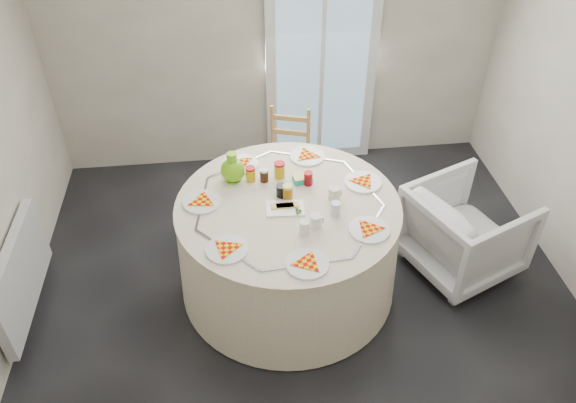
{
  "coord_description": "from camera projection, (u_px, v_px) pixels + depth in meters",
  "views": [
    {
      "loc": [
        -0.44,
        -2.65,
        3.17
      ],
      "look_at": [
        -0.1,
        0.27,
        0.8
      ],
      "focal_mm": 35.0,
      "sensor_mm": 36.0,
      "label": 1
    }
  ],
  "objects": [
    {
      "name": "mugs_glasses",
      "position": [
        310.0,
        201.0,
        3.77
      ],
      "size": [
        0.6,
        0.6,
        0.11
      ],
      "primitive_type": null,
      "rotation": [
        0.0,
        0.0,
        -0.04
      ],
      "color": "#A19F9E",
      "rests_on": "table"
    },
    {
      "name": "floor",
      "position": [
        306.0,
        309.0,
        4.08
      ],
      "size": [
        4.0,
        4.0,
        0.0
      ],
      "primitive_type": "plane",
      "color": "black",
      "rests_on": "ground"
    },
    {
      "name": "green_pitcher",
      "position": [
        233.0,
        169.0,
        3.94
      ],
      "size": [
        0.2,
        0.2,
        0.22
      ],
      "primitive_type": null,
      "rotation": [
        0.0,
        0.0,
        0.2
      ],
      "color": "#6DBF12",
      "rests_on": "table"
    },
    {
      "name": "glass_door",
      "position": [
        322.0,
        57.0,
        4.96
      ],
      "size": [
        1.0,
        0.08,
        2.1
      ],
      "primitive_type": "cube",
      "color": "silver",
      "rests_on": "floor"
    },
    {
      "name": "wooden_chair",
      "position": [
        287.0,
        152.0,
        4.83
      ],
      "size": [
        0.46,
        0.45,
        0.83
      ],
      "primitive_type": null,
      "rotation": [
        0.0,
        0.0,
        -0.3
      ],
      "color": "#A78D49",
      "rests_on": "floor"
    },
    {
      "name": "cheese_platter",
      "position": [
        285.0,
        209.0,
        3.75
      ],
      "size": [
        0.27,
        0.18,
        0.03
      ],
      "primitive_type": null,
      "rotation": [
        0.0,
        0.0,
        -0.06
      ],
      "color": "white",
      "rests_on": "table"
    },
    {
      "name": "radiator",
      "position": [
        21.0,
        275.0,
        3.82
      ],
      "size": [
        0.07,
        1.0,
        0.55
      ],
      "primitive_type": "cube",
      "color": "silver",
      "rests_on": "floor"
    },
    {
      "name": "wall_back",
      "position": [
        276.0,
        29.0,
        4.81
      ],
      "size": [
        4.0,
        0.02,
        2.6
      ],
      "primitive_type": "cube",
      "color": "#BCB5A3",
      "rests_on": "floor"
    },
    {
      "name": "butter_tub",
      "position": [
        302.0,
        180.0,
        3.98
      ],
      "size": [
        0.15,
        0.12,
        0.05
      ],
      "primitive_type": "cube",
      "rotation": [
        0.0,
        0.0,
        0.17
      ],
      "color": "#17A69B",
      "rests_on": "table"
    },
    {
      "name": "jar_cluster",
      "position": [
        278.0,
        177.0,
        3.95
      ],
      "size": [
        0.46,
        0.23,
        0.13
      ],
      "primitive_type": null,
      "rotation": [
        0.0,
        0.0,
        -0.0
      ],
      "color": "brown",
      "rests_on": "table"
    },
    {
      "name": "armchair",
      "position": [
        466.0,
        227.0,
        4.19
      ],
      "size": [
        0.94,
        0.96,
        0.77
      ],
      "primitive_type": "imported",
      "rotation": [
        0.0,
        0.0,
        1.97
      ],
      "color": "silver",
      "rests_on": "floor"
    },
    {
      "name": "table",
      "position": [
        288.0,
        247.0,
        4.04
      ],
      "size": [
        1.58,
        1.58,
        0.8
      ],
      "primitive_type": "cylinder",
      "color": "#F7F1C2",
      "rests_on": "floor"
    },
    {
      "name": "place_settings",
      "position": [
        288.0,
        205.0,
        3.79
      ],
      "size": [
        1.71,
        1.71,
        0.03
      ],
      "primitive_type": null,
      "rotation": [
        0.0,
        0.0,
        -0.22
      ],
      "color": "silver",
      "rests_on": "table"
    }
  ]
}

